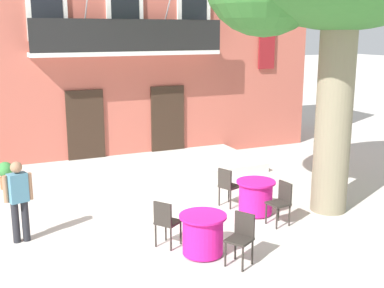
{
  "coord_description": "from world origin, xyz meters",
  "views": [
    {
      "loc": [
        -3.65,
        -9.33,
        3.97
      ],
      "look_at": [
        1.13,
        1.27,
        1.3
      ],
      "focal_mm": 46.13,
      "sensor_mm": 36.0,
      "label": 1
    }
  ],
  "objects_px": {
    "cafe_table_near_tree": "(203,234)",
    "pedestrian_near_entrance": "(19,197)",
    "cafe_chair_middle_1": "(228,185)",
    "cafe_table_middle": "(256,197)",
    "cafe_chair_near_tree_1": "(241,235)",
    "ground_planter_left": "(6,174)",
    "cafe_chair_near_tree_0": "(166,220)",
    "cafe_chair_middle_0": "(281,200)"
  },
  "relations": [
    {
      "from": "cafe_table_near_tree",
      "to": "pedestrian_near_entrance",
      "type": "relative_size",
      "value": 0.54
    },
    {
      "from": "cafe_table_near_tree",
      "to": "cafe_chair_middle_1",
      "type": "height_order",
      "value": "cafe_chair_middle_1"
    },
    {
      "from": "cafe_table_middle",
      "to": "cafe_chair_middle_1",
      "type": "height_order",
      "value": "cafe_chair_middle_1"
    },
    {
      "from": "cafe_chair_near_tree_1",
      "to": "cafe_table_middle",
      "type": "xyz_separation_m",
      "value": [
        1.5,
        1.97,
        -0.14
      ]
    },
    {
      "from": "cafe_chair_middle_1",
      "to": "ground_planter_left",
      "type": "bearing_deg",
      "value": 142.31
    },
    {
      "from": "cafe_chair_middle_1",
      "to": "pedestrian_near_entrance",
      "type": "height_order",
      "value": "pedestrian_near_entrance"
    },
    {
      "from": "cafe_table_near_tree",
      "to": "cafe_chair_near_tree_0",
      "type": "xyz_separation_m",
      "value": [
        -0.49,
        0.57,
        0.14
      ]
    },
    {
      "from": "ground_planter_left",
      "to": "pedestrian_near_entrance",
      "type": "bearing_deg",
      "value": -89.72
    },
    {
      "from": "cafe_table_near_tree",
      "to": "cafe_chair_middle_0",
      "type": "relative_size",
      "value": 0.95
    },
    {
      "from": "cafe_chair_near_tree_1",
      "to": "pedestrian_near_entrance",
      "type": "xyz_separation_m",
      "value": [
        -3.39,
        2.56,
        0.37
      ]
    },
    {
      "from": "cafe_chair_middle_1",
      "to": "cafe_table_middle",
      "type": "bearing_deg",
      "value": -63.27
    },
    {
      "from": "cafe_chair_near_tree_1",
      "to": "cafe_chair_middle_1",
      "type": "height_order",
      "value": "same"
    },
    {
      "from": "cafe_chair_middle_1",
      "to": "cafe_table_near_tree",
      "type": "bearing_deg",
      "value": -128.21
    },
    {
      "from": "cafe_chair_middle_0",
      "to": "cafe_chair_middle_1",
      "type": "distance_m",
      "value": 1.5
    },
    {
      "from": "pedestrian_near_entrance",
      "to": "ground_planter_left",
      "type": "bearing_deg",
      "value": 90.28
    },
    {
      "from": "cafe_chair_middle_0",
      "to": "ground_planter_left",
      "type": "distance_m",
      "value": 7.07
    },
    {
      "from": "cafe_chair_near_tree_0",
      "to": "cafe_chair_middle_0",
      "type": "xyz_separation_m",
      "value": [
        2.6,
        0.06,
        0.0
      ]
    },
    {
      "from": "cafe_chair_middle_0",
      "to": "pedestrian_near_entrance",
      "type": "height_order",
      "value": "pedestrian_near_entrance"
    },
    {
      "from": "cafe_table_middle",
      "to": "cafe_chair_middle_1",
      "type": "relative_size",
      "value": 0.95
    },
    {
      "from": "ground_planter_left",
      "to": "cafe_chair_near_tree_1",
      "type": "bearing_deg",
      "value": -61.1
    },
    {
      "from": "cafe_table_near_tree",
      "to": "pedestrian_near_entrance",
      "type": "bearing_deg",
      "value": 146.38
    },
    {
      "from": "cafe_table_middle",
      "to": "ground_planter_left",
      "type": "relative_size",
      "value": 1.22
    },
    {
      "from": "cafe_table_middle",
      "to": "cafe_chair_middle_0",
      "type": "bearing_deg",
      "value": -77.48
    },
    {
      "from": "cafe_chair_middle_1",
      "to": "ground_planter_left",
      "type": "xyz_separation_m",
      "value": [
        -4.56,
        3.53,
        -0.13
      ]
    },
    {
      "from": "cafe_chair_middle_1",
      "to": "pedestrian_near_entrance",
      "type": "bearing_deg",
      "value": -178.92
    },
    {
      "from": "cafe_chair_near_tree_0",
      "to": "cafe_table_middle",
      "type": "height_order",
      "value": "cafe_chair_near_tree_0"
    },
    {
      "from": "cafe_chair_near_tree_0",
      "to": "cafe_chair_middle_0",
      "type": "height_order",
      "value": "same"
    },
    {
      "from": "cafe_chair_near_tree_1",
      "to": "pedestrian_near_entrance",
      "type": "distance_m",
      "value": 4.26
    },
    {
      "from": "cafe_table_middle",
      "to": "cafe_chair_middle_0",
      "type": "relative_size",
      "value": 0.95
    },
    {
      "from": "cafe_table_near_tree",
      "to": "pedestrian_near_entrance",
      "type": "distance_m",
      "value": 3.57
    },
    {
      "from": "cafe_chair_near_tree_0",
      "to": "cafe_chair_middle_1",
      "type": "xyz_separation_m",
      "value": [
        2.1,
        1.47,
        0.0
      ]
    },
    {
      "from": "cafe_chair_middle_0",
      "to": "cafe_table_middle",
      "type": "bearing_deg",
      "value": 102.52
    },
    {
      "from": "cafe_chair_near_tree_0",
      "to": "cafe_chair_middle_1",
      "type": "height_order",
      "value": "same"
    },
    {
      "from": "pedestrian_near_entrance",
      "to": "cafe_table_middle",
      "type": "bearing_deg",
      "value": -6.86
    },
    {
      "from": "cafe_chair_near_tree_1",
      "to": "pedestrian_near_entrance",
      "type": "relative_size",
      "value": 0.57
    },
    {
      "from": "cafe_table_middle",
      "to": "ground_planter_left",
      "type": "bearing_deg",
      "value": 139.42
    },
    {
      "from": "cafe_chair_middle_0",
      "to": "pedestrian_near_entrance",
      "type": "xyz_separation_m",
      "value": [
        -5.05,
        1.32,
        0.37
      ]
    },
    {
      "from": "cafe_table_near_tree",
      "to": "ground_planter_left",
      "type": "distance_m",
      "value": 6.3
    },
    {
      "from": "cafe_chair_near_tree_1",
      "to": "ground_planter_left",
      "type": "height_order",
      "value": "cafe_chair_near_tree_1"
    },
    {
      "from": "cafe_chair_middle_0",
      "to": "cafe_chair_middle_1",
      "type": "relative_size",
      "value": 1.0
    },
    {
      "from": "cafe_chair_near_tree_0",
      "to": "cafe_chair_near_tree_1",
      "type": "xyz_separation_m",
      "value": [
        0.94,
        -1.18,
        0.0
      ]
    },
    {
      "from": "cafe_chair_near_tree_1",
      "to": "cafe_chair_middle_0",
      "type": "height_order",
      "value": "same"
    }
  ]
}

